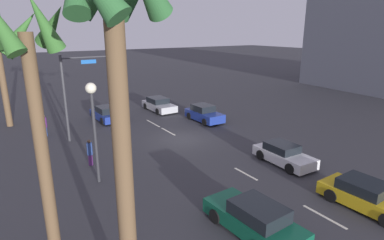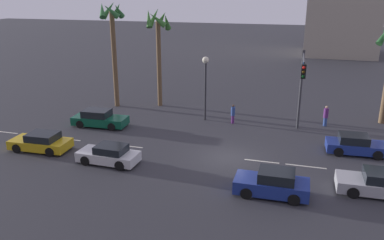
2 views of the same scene
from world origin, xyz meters
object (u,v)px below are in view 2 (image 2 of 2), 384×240
traffic_signal (302,81)px  palm_tree_2 (113,32)px  pedestrian_1 (233,113)px  car_0 (380,184)px  streetlamp (205,76)px  palm_tree_1 (158,36)px  car_2 (109,155)px  car_5 (41,142)px  car_1 (356,145)px  pedestrian_0 (326,116)px  car_4 (273,184)px  car_3 (99,119)px

traffic_signal → palm_tree_2: (-17.05, 3.50, 2.77)m
pedestrian_1 → traffic_signal: bearing=-14.7°
car_0 → streetlamp: streetlamp is taller
pedestrian_1 → palm_tree_2: 13.43m
palm_tree_1 → car_2: bearing=-83.3°
car_5 → traffic_signal: bearing=25.3°
streetlamp → palm_tree_2: palm_tree_2 is taller
car_5 → pedestrian_1: 15.14m
car_0 → car_1: 5.75m
car_1 → palm_tree_2: 22.79m
car_1 → pedestrian_0: bearing=108.3°
car_4 → streetlamp: streetlamp is taller
palm_tree_2 → car_3: bearing=-77.3°
car_4 → pedestrian_0: pedestrian_0 is taller
pedestrian_1 → palm_tree_1: size_ratio=0.18×
pedestrian_0 → palm_tree_1: bearing=172.6°
pedestrian_0 → car_2: bearing=-139.7°
car_4 → car_0: bearing=17.0°
traffic_signal → car_5: bearing=-154.7°
palm_tree_2 → pedestrian_0: bearing=-2.0°
car_2 → pedestrian_1: bearing=58.5°
car_5 → pedestrian_0: (19.25, 10.91, 0.31)m
traffic_signal → streetlamp: size_ratio=1.16×
car_1 → car_5: size_ratio=0.96×
car_0 → palm_tree_1: (-17.74, 13.15, 6.04)m
palm_tree_1 → palm_tree_2: size_ratio=0.94×
streetlamp → pedestrian_1: size_ratio=3.33×
car_4 → traffic_signal: traffic_signal is taller
streetlamp → pedestrian_0: size_ratio=3.18×
pedestrian_1 → car_2: bearing=-121.5°
car_5 → traffic_signal: 19.29m
car_1 → car_2: size_ratio=1.02×
car_0 → traffic_signal: bearing=119.0°
car_1 → pedestrian_1: pedestrian_1 is taller
car_3 → pedestrian_0: size_ratio=2.63×
streetlamp → car_5: bearing=-133.8°
streetlamp → pedestrian_1: 3.92m
car_0 → car_5: bearing=179.3°
car_3 → streetlamp: bearing=26.6°
car_5 → traffic_signal: size_ratio=0.66×
pedestrian_0 → palm_tree_2: size_ratio=0.18×
car_4 → streetlamp: 13.91m
streetlamp → car_0: bearing=-38.8°
car_0 → streetlamp: (-12.40, 9.99, 3.27)m
pedestrian_0 → traffic_signal: bearing=-127.0°
car_0 → car_5: size_ratio=1.05×
car_2 → pedestrian_1: 11.91m
car_1 → car_4: 8.93m
car_0 → car_3: size_ratio=0.98×
streetlamp → car_3: bearing=-153.4°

